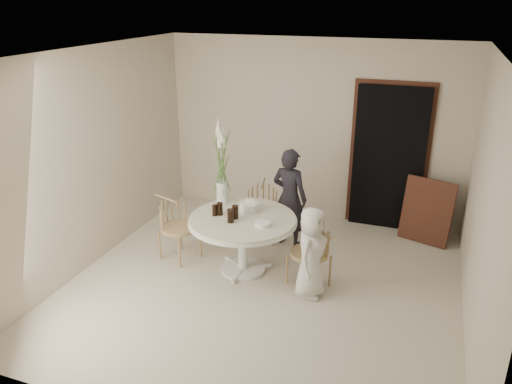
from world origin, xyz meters
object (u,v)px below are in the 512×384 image
(chair_left, at_px, (173,219))
(flower_vase, at_px, (222,166))
(birthday_cake, at_px, (249,207))
(table, at_px, (243,226))
(girl, at_px, (290,198))
(chair_far, at_px, (262,203))
(chair_right, at_px, (316,250))
(boy, at_px, (311,253))

(chair_left, bearing_deg, flower_vase, -43.77)
(birthday_cake, distance_m, flower_vase, 0.63)
(table, distance_m, girl, 0.95)
(flower_vase, bearing_deg, girl, 35.37)
(girl, relative_size, birthday_cake, 5.79)
(chair_far, xyz_separation_m, flower_vase, (-0.33, -0.65, 0.72))
(girl, bearing_deg, chair_far, -2.76)
(chair_right, bearing_deg, girl, -116.45)
(chair_right, relative_size, flower_vase, 0.70)
(chair_right, xyz_separation_m, chair_left, (-1.95, 0.16, 0.02))
(chair_far, relative_size, birthday_cake, 3.31)
(flower_vase, bearing_deg, boy, -24.03)
(chair_right, height_order, flower_vase, flower_vase)
(chair_far, distance_m, chair_left, 1.32)
(girl, height_order, birthday_cake, girl)
(chair_far, bearing_deg, flower_vase, -129.46)
(chair_left, bearing_deg, chair_far, -24.86)
(table, distance_m, chair_left, 1.01)
(table, relative_size, chair_left, 1.64)
(chair_far, height_order, chair_right, chair_far)
(chair_right, xyz_separation_m, girl, (-0.61, 1.00, 0.18))
(table, bearing_deg, birthday_cake, 87.93)
(table, relative_size, girl, 0.96)
(chair_far, bearing_deg, birthday_cake, -95.63)
(boy, xyz_separation_m, flower_vase, (-1.34, 0.60, 0.68))
(girl, xyz_separation_m, flower_vase, (-0.75, -0.53, 0.54))
(chair_left, bearing_deg, girl, -39.09)
(chair_far, distance_m, chair_right, 1.52)
(chair_left, relative_size, boy, 0.75)
(birthday_cake, relative_size, flower_vase, 0.21)
(chair_right, height_order, girl, girl)
(chair_left, bearing_deg, birthday_cake, -62.58)
(chair_far, xyz_separation_m, chair_left, (-0.91, -0.95, 0.01))
(chair_right, distance_m, birthday_cake, 1.03)
(chair_left, distance_m, boy, 1.94)
(boy, bearing_deg, chair_left, 87.88)
(boy, distance_m, flower_vase, 1.62)
(table, distance_m, chair_right, 0.96)
(chair_right, xyz_separation_m, birthday_cake, (-0.94, 0.31, 0.28))
(chair_far, xyz_separation_m, girl, (0.43, -0.11, 0.18))
(chair_right, distance_m, flower_vase, 1.61)
(chair_far, relative_size, chair_right, 1.01)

